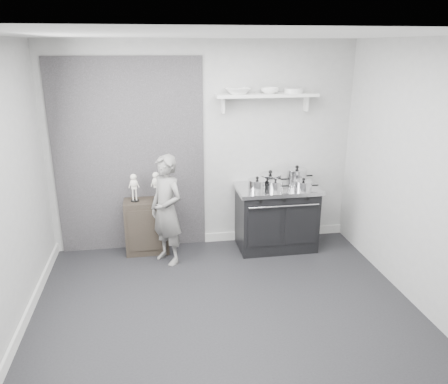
{
  "coord_description": "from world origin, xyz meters",
  "views": [
    {
      "loc": [
        -0.65,
        -3.77,
        2.62
      ],
      "look_at": [
        0.13,
        0.95,
        1.01
      ],
      "focal_mm": 35.0,
      "sensor_mm": 36.0,
      "label": 1
    }
  ],
  "objects": [
    {
      "name": "pot_back_left",
      "position": [
        0.86,
        1.58,
        0.94
      ],
      "size": [
        0.38,
        0.29,
        0.2
      ],
      "color": "silver",
      "rests_on": "stove"
    },
    {
      "name": "child",
      "position": [
        -0.53,
        1.29,
        0.69
      ],
      "size": [
        0.57,
        0.6,
        1.39
      ],
      "primitive_type": "imported",
      "rotation": [
        0.0,
        0.0,
        -0.91
      ],
      "color": "slate",
      "rests_on": "ground"
    },
    {
      "name": "skeleton_torso",
      "position": [
        -0.64,
        1.61,
        0.94
      ],
      "size": [
        0.12,
        0.08,
        0.43
      ],
      "primitive_type": null,
      "color": "silver",
      "rests_on": "side_cabinet"
    },
    {
      "name": "plate_stack",
      "position": [
        1.15,
        1.67,
        2.07
      ],
      "size": [
        0.24,
        0.24,
        0.06
      ],
      "primitive_type": "cylinder",
      "color": "silver",
      "rests_on": "wall_shelf"
    },
    {
      "name": "pot_front_left",
      "position": [
        0.64,
        1.39,
        0.93
      ],
      "size": [
        0.32,
        0.24,
        0.18
      ],
      "color": "silver",
      "rests_on": "stove"
    },
    {
      "name": "wall_shelf",
      "position": [
        0.8,
        1.68,
        2.01
      ],
      "size": [
        1.3,
        0.26,
        0.24
      ],
      "color": "silver",
      "rests_on": "room_shell"
    },
    {
      "name": "stove",
      "position": [
        0.93,
        1.48,
        0.43
      ],
      "size": [
        1.07,
        0.67,
        0.86
      ],
      "color": "black",
      "rests_on": "ground"
    },
    {
      "name": "pot_back_right",
      "position": [
        1.23,
        1.6,
        0.96
      ],
      "size": [
        0.36,
        0.27,
        0.24
      ],
      "color": "silver",
      "rests_on": "stove"
    },
    {
      "name": "bowl_large",
      "position": [
        0.42,
        1.67,
        2.08
      ],
      "size": [
        0.32,
        0.32,
        0.08
      ],
      "primitive_type": "imported",
      "color": "white",
      "rests_on": "wall_shelf"
    },
    {
      "name": "pot_front_right",
      "position": [
        1.22,
        1.29,
        0.92
      ],
      "size": [
        0.32,
        0.23,
        0.16
      ],
      "color": "silver",
      "rests_on": "stove"
    },
    {
      "name": "room_shell",
      "position": [
        -0.09,
        0.15,
        1.64
      ],
      "size": [
        4.02,
        3.62,
        2.71
      ],
      "color": "#9D9D9A",
      "rests_on": "ground"
    },
    {
      "name": "bowl_small",
      "position": [
        0.84,
        1.67,
        2.08
      ],
      "size": [
        0.23,
        0.23,
        0.07
      ],
      "primitive_type": "imported",
      "color": "white",
      "rests_on": "wall_shelf"
    },
    {
      "name": "ground",
      "position": [
        0.0,
        0.0,
        0.0
      ],
      "size": [
        4.0,
        4.0,
        0.0
      ],
      "primitive_type": "plane",
      "color": "black",
      "rests_on": "ground"
    },
    {
      "name": "skeleton_full",
      "position": [
        -0.92,
        1.61,
        0.93
      ],
      "size": [
        0.12,
        0.07,
        0.42
      ],
      "primitive_type": null,
      "color": "silver",
      "rests_on": "side_cabinet"
    },
    {
      "name": "pot_front_center",
      "position": [
        0.85,
        1.32,
        0.93
      ],
      "size": [
        0.27,
        0.18,
        0.16
      ],
      "color": "silver",
      "rests_on": "stove"
    },
    {
      "name": "side_cabinet",
      "position": [
        -0.79,
        1.61,
        0.36
      ],
      "size": [
        0.56,
        0.32,
        0.72
      ],
      "primitive_type": "cube",
      "color": "black",
      "rests_on": "ground"
    }
  ]
}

